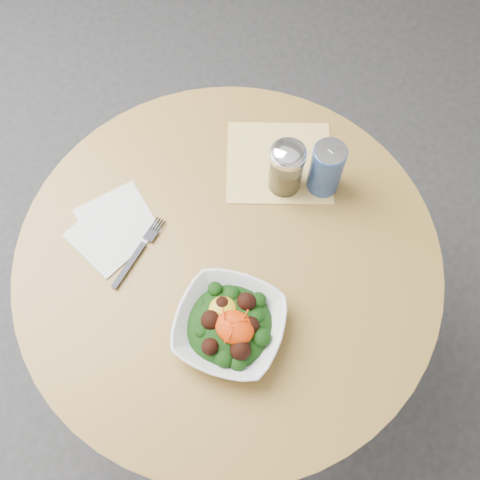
% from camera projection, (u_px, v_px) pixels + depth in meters
% --- Properties ---
extents(ground, '(6.00, 6.00, 0.00)m').
position_uv_depth(ground, '(232.00, 342.00, 1.80)').
color(ground, '#2E2E30').
rests_on(ground, ground).
extents(table, '(0.90, 0.90, 0.75)m').
position_uv_depth(table, '(230.00, 287.00, 1.30)').
color(table, black).
rests_on(table, ground).
extents(cloth_napkin, '(0.32, 0.31, 0.00)m').
position_uv_depth(cloth_napkin, '(279.00, 162.00, 1.22)').
color(cloth_napkin, '#F1A60C').
rests_on(cloth_napkin, table).
extents(paper_napkins, '(0.20, 0.22, 0.00)m').
position_uv_depth(paper_napkins, '(113.00, 227.00, 1.15)').
color(paper_napkins, silver).
rests_on(paper_napkins, table).
extents(salad_bowl, '(0.25, 0.25, 0.08)m').
position_uv_depth(salad_bowl, '(230.00, 325.00, 1.03)').
color(salad_bowl, white).
rests_on(salad_bowl, table).
extents(fork, '(0.03, 0.18, 0.00)m').
position_uv_depth(fork, '(140.00, 250.00, 1.12)').
color(fork, black).
rests_on(fork, table).
extents(spice_shaker, '(0.08, 0.08, 0.14)m').
position_uv_depth(spice_shaker, '(286.00, 168.00, 1.13)').
color(spice_shaker, silver).
rests_on(spice_shaker, table).
extents(beverage_can, '(0.07, 0.07, 0.14)m').
position_uv_depth(beverage_can, '(326.00, 169.00, 1.13)').
color(beverage_can, navy).
rests_on(beverage_can, table).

